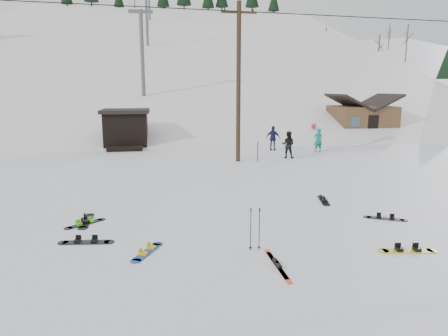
{
  "coord_description": "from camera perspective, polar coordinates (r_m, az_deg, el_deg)",
  "views": [
    {
      "loc": [
        -2.44,
        -8.97,
        4.33
      ],
      "look_at": [
        -0.21,
        5.26,
        1.4
      ],
      "focal_mm": 32.0,
      "sensor_mm": 36.0,
      "label": 1
    }
  ],
  "objects": [
    {
      "name": "trail_sign",
      "position": [
        23.42,
        4.87,
        3.95
      ],
      "size": [
        0.5,
        0.09,
        1.85
      ],
      "color": "#595B60",
      "rests_on": "ground"
    },
    {
      "name": "skier_pink",
      "position": [
        33.59,
        12.65,
        5.06
      ],
      "size": [
        1.07,
        0.82,
        1.46
      ],
      "primitive_type": "imported",
      "rotation": [
        0.0,
        0.0,
        3.47
      ],
      "color": "#D74C51",
      "rests_on": "ground"
    },
    {
      "name": "board_scatter_c",
      "position": [
        13.7,
        -19.21,
        -7.48
      ],
      "size": [
        1.17,
        0.97,
        0.1
      ],
      "rotation": [
        0.0,
        0.0,
        0.67
      ],
      "color": "black",
      "rests_on": "ground"
    },
    {
      "name": "skier_navy",
      "position": [
        27.91,
        7.03,
        4.24
      ],
      "size": [
        1.07,
        0.85,
        1.7
      ],
      "primitive_type": "imported",
      "rotation": [
        0.0,
        0.0,
        2.63
      ],
      "color": "#1F1B44",
      "rests_on": "ground"
    },
    {
      "name": "board_scatter_e",
      "position": [
        11.99,
        24.77,
        -10.63
      ],
      "size": [
        1.62,
        0.5,
        0.11
      ],
      "rotation": [
        0.0,
        0.0,
        -0.15
      ],
      "color": "#CFCD17",
      "rests_on": "ground"
    },
    {
      "name": "lift_hut",
      "position": [
        30.16,
        -13.79,
        5.52
      ],
      "size": [
        3.4,
        4.1,
        2.75
      ],
      "color": "black",
      "rests_on": "ground"
    },
    {
      "name": "ground",
      "position": [
        10.25,
        5.89,
        -13.54
      ],
      "size": [
        200.0,
        200.0,
        0.0
      ],
      "primitive_type": "plane",
      "color": "white",
      "rests_on": "ground"
    },
    {
      "name": "cabin",
      "position": [
        37.4,
        19.05,
        6.5
      ],
      "size": [
        5.39,
        4.4,
        3.77
      ],
      "color": "brown",
      "rests_on": "ground"
    },
    {
      "name": "ski_poles",
      "position": [
        10.87,
        4.45,
        -8.6
      ],
      "size": [
        0.32,
        0.09,
        1.17
      ],
      "color": "black",
      "rests_on": "ground"
    },
    {
      "name": "ridge_right",
      "position": [
        73.13,
        24.94,
        -1.7
      ],
      "size": [
        45.66,
        93.98,
        54.59
      ],
      "primitive_type": "cube",
      "rotation": [
        0.21,
        -0.05,
        -0.12
      ],
      "color": "white",
      "rests_on": "ground"
    },
    {
      "name": "utility_pole",
      "position": [
        23.4,
        2.08,
        12.35
      ],
      "size": [
        2.0,
        0.26,
        9.0
      ],
      "color": "#3A2819",
      "rests_on": "ground"
    },
    {
      "name": "hero_skis",
      "position": [
        10.21,
        7.6,
        -13.52
      ],
      "size": [
        0.16,
        1.94,
        0.1
      ],
      "rotation": [
        0.0,
        0.0,
        0.02
      ],
      "color": "red",
      "rests_on": "ground"
    },
    {
      "name": "board_scatter_f",
      "position": [
        15.98,
        14.04,
        -4.48
      ],
      "size": [
        0.54,
        1.46,
        0.1
      ],
      "rotation": [
        0.0,
        0.0,
        1.36
      ],
      "color": "black",
      "rests_on": "ground"
    },
    {
      "name": "skier_dark",
      "position": [
        25.04,
        9.14,
        3.32
      ],
      "size": [
        1.01,
        0.94,
        1.67
      ],
      "primitive_type": "imported",
      "rotation": [
        0.0,
        0.0,
        2.64
      ],
      "color": "black",
      "rests_on": "ground"
    },
    {
      "name": "lift_tower_near",
      "position": [
        39.16,
        -11.63,
        16.43
      ],
      "size": [
        2.2,
        0.36,
        8.0
      ],
      "color": "#595B60",
      "rests_on": "ski_slope"
    },
    {
      "name": "board_scatter_b",
      "position": [
        13.94,
        -19.08,
        -7.13
      ],
      "size": [
        0.32,
        1.65,
        0.12
      ],
      "rotation": [
        0.0,
        0.0,
        1.58
      ],
      "color": "black",
      "rests_on": "ground"
    },
    {
      "name": "hero_snowboard",
      "position": [
        11.05,
        -10.9,
        -11.64
      ],
      "size": [
        0.82,
        1.33,
        0.1
      ],
      "rotation": [
        0.0,
        0.0,
        1.1
      ],
      "color": "#174898",
      "rests_on": "ground"
    },
    {
      "name": "board_scatter_d",
      "position": [
        14.47,
        22.06,
        -6.67
      ],
      "size": [
        1.28,
        0.79,
        0.1
      ],
      "rotation": [
        0.0,
        0.0,
        -0.47
      ],
      "color": "black",
      "rests_on": "ground"
    },
    {
      "name": "treeline_right",
      "position": [
        63.99,
        28.23,
        6.26
      ],
      "size": [
        20.0,
        60.0,
        10.0
      ],
      "primitive_type": null,
      "color": "black",
      "rests_on": "ground"
    },
    {
      "name": "skier_teal",
      "position": [
        27.72,
        13.3,
        3.87
      ],
      "size": [
        0.59,
        0.4,
        1.6
      ],
      "primitive_type": "imported",
      "rotation": [
        0.0,
        0.0,
        3.11
      ],
      "color": "#0B726A",
      "rests_on": "ground"
    },
    {
      "name": "lift_tower_mid",
      "position": [
        59.84,
        -11.01,
        20.94
      ],
      "size": [
        2.2,
        0.36,
        8.0
      ],
      "color": "#595B60",
      "rests_on": "ski_slope"
    },
    {
      "name": "treeline_crest",
      "position": [
        95.1,
        -7.51,
        8.78
      ],
      "size": [
        50.0,
        6.0,
        10.0
      ],
      "primitive_type": null,
      "color": "black",
      "rests_on": "ski_slope"
    },
    {
      "name": "board_scatter_a",
      "position": [
        12.13,
        -19.1,
        -9.94
      ],
      "size": [
        1.58,
        0.45,
        0.11
      ],
      "rotation": [
        0.0,
        0.0,
        -0.12
      ],
      "color": "black",
      "rests_on": "ground"
    },
    {
      "name": "ski_slope",
      "position": [
        66.06,
        -6.52,
        -2.9
      ],
      "size": [
        60.0,
        85.24,
        65.97
      ],
      "primitive_type": "cube",
      "rotation": [
        0.31,
        0.0,
        0.0
      ],
      "color": "white",
      "rests_on": "ground"
    }
  ]
}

